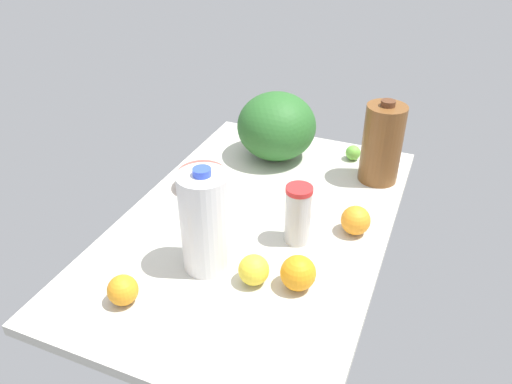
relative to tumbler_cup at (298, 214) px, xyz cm
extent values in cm
cube|color=beige|center=(4.28, 14.12, -10.25)|extent=(120.00, 76.00, 3.00)
cylinder|color=beige|center=(0.00, 0.00, -0.74)|extent=(7.14, 7.14, 16.02)
cylinder|color=red|center=(0.00, 0.00, 7.97)|extent=(7.36, 7.36, 1.40)
ellipsoid|color=#2A6528|center=(44.04, 22.68, 3.12)|extent=(27.77, 27.77, 23.74)
cylinder|color=white|center=(-18.63, 18.37, 4.85)|extent=(12.67, 12.67, 27.20)
cylinder|color=blue|center=(-18.63, 18.37, 19.35)|extent=(4.44, 4.44, 1.80)
cylinder|color=#9E4F47|center=(14.69, 37.44, -5.76)|extent=(15.56, 15.56, 5.98)
cylinder|color=brown|center=(41.95, -14.44, 4.38)|extent=(12.87, 12.87, 26.25)
cylinder|color=#59331E|center=(41.95, -14.44, 18.41)|extent=(4.50, 4.50, 1.80)
sphere|color=orange|center=(-38.52, 30.64, -5.03)|extent=(7.43, 7.43, 7.43)
sphere|color=orange|center=(9.64, -14.14, -4.54)|extent=(8.41, 8.41, 8.41)
sphere|color=#6EBC41|center=(52.19, -3.69, -6.07)|extent=(5.36, 5.36, 5.36)
sphere|color=orange|center=(-17.78, -6.13, -4.29)|extent=(8.91, 8.91, 8.91)
sphere|color=yellow|center=(-20.30, 4.59, -4.82)|extent=(7.85, 7.85, 7.85)
camera|label=1|loc=(-106.74, -31.64, 78.17)|focal=35.00mm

